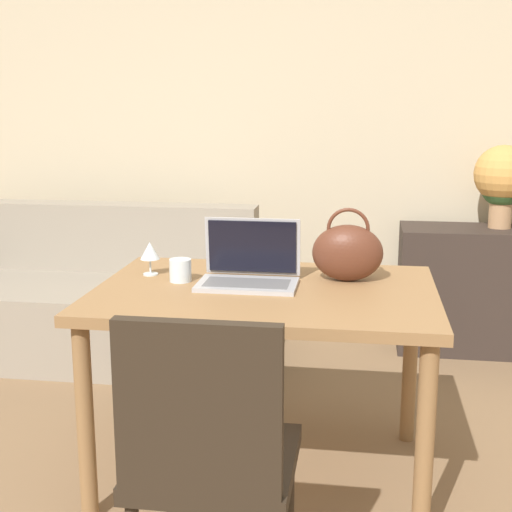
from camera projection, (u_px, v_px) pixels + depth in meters
wall_back at (319, 112)px, 4.33m from camera, size 10.00×0.06×2.70m
dining_table at (265, 312)px, 2.63m from camera, size 1.24×0.88×0.75m
chair at (210, 452)px, 1.89m from camera, size 0.44×0.44×0.91m
couch at (87, 303)px, 4.08m from camera, size 1.88×0.86×0.82m
laptop at (250, 266)px, 2.67m from camera, size 0.37×0.26×0.24m
drinking_glass at (180, 270)px, 2.70m from camera, size 0.08×0.08×0.09m
wine_glass at (150, 252)px, 2.79m from camera, size 0.08×0.08×0.13m
handbag at (348, 252)px, 2.70m from camera, size 0.27×0.15×0.28m
flower_vase at (503, 179)px, 3.97m from camera, size 0.32×0.32×0.47m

